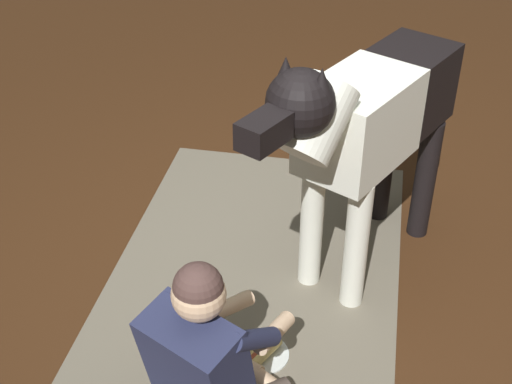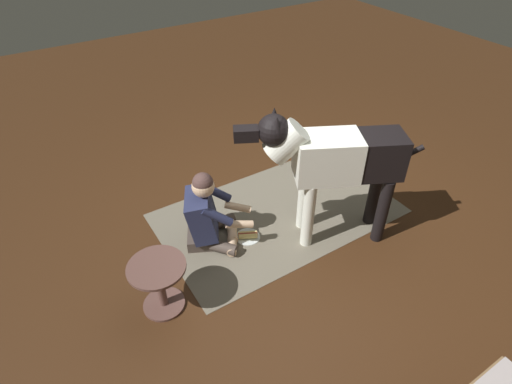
% 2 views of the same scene
% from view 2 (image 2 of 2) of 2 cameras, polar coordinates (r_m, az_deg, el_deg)
% --- Properties ---
extents(ground_plane, '(13.82, 13.82, 0.00)m').
position_cam_2_polar(ground_plane, '(4.47, 4.97, -3.36)').
color(ground_plane, '#3C2311').
extents(area_rug, '(2.48, 1.49, 0.01)m').
position_cam_2_polar(area_rug, '(4.50, 3.05, -2.88)').
color(area_rug, '#6A6253').
rests_on(area_rug, ground).
extents(person_sitting_on_floor, '(0.72, 0.63, 0.81)m').
position_cam_2_polar(person_sitting_on_floor, '(4.00, -6.63, -3.14)').
color(person_sitting_on_floor, '#483D36').
rests_on(person_sitting_on_floor, ground).
extents(large_dog, '(1.55, 0.89, 1.38)m').
position_cam_2_polar(large_dog, '(3.79, 10.64, 4.26)').
color(large_dog, silver).
rests_on(large_dog, ground).
extents(hot_dog_on_plate, '(0.25, 0.25, 0.06)m').
position_cam_2_polar(hot_dog_on_plate, '(4.20, -1.13, -5.96)').
color(hot_dog_on_plate, silver).
rests_on(hot_dog_on_plate, ground).
extents(round_side_table, '(0.47, 0.47, 0.49)m').
position_cam_2_polar(round_side_table, '(3.54, -13.03, -11.91)').
color(round_side_table, brown).
rests_on(round_side_table, ground).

